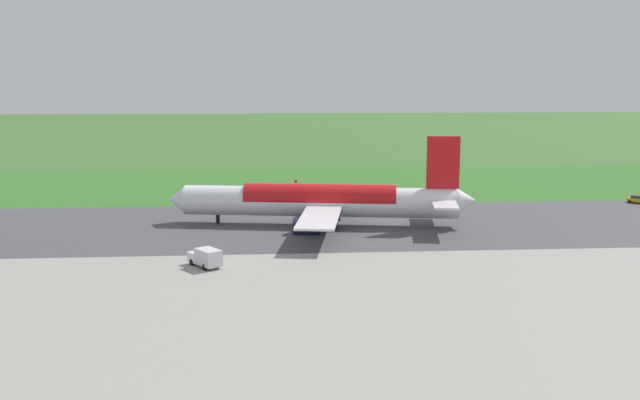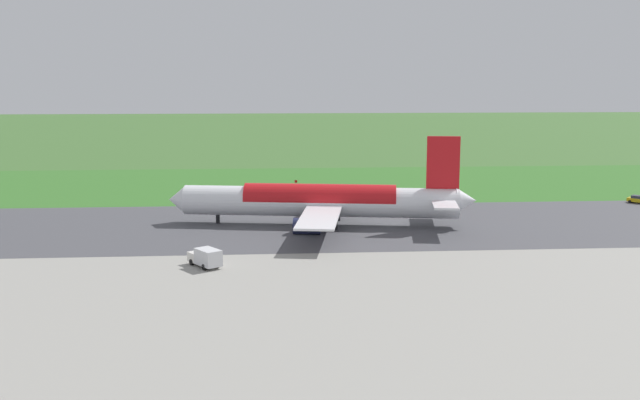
{
  "view_description": "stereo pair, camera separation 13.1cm",
  "coord_description": "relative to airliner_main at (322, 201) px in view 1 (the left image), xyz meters",
  "views": [
    {
      "loc": [
        22.08,
        124.74,
        25.7
      ],
      "look_at": [
        12.78,
        0.0,
        4.5
      ],
      "focal_mm": 40.8,
      "sensor_mm": 36.0,
      "label": 1
    },
    {
      "loc": [
        21.95,
        124.75,
        25.7
      ],
      "look_at": [
        12.78,
        0.0,
        4.5
      ],
      "focal_mm": 40.8,
      "sensor_mm": 36.0,
      "label": 2
    }
  ],
  "objects": [
    {
      "name": "runway_asphalt",
      "position": [
        -12.41,
        -0.06,
        -4.32
      ],
      "size": [
        600.0,
        41.38,
        0.06
      ],
      "primitive_type": "cube",
      "color": "#47474C",
      "rests_on": "ground"
    },
    {
      "name": "service_truck_baggage",
      "position": [
        18.08,
        27.3,
        -2.95
      ],
      "size": [
        5.19,
        6.03,
        2.65
      ],
      "color": "silver",
      "rests_on": "ground"
    },
    {
      "name": "airliner_main",
      "position": [
        0.0,
        0.0,
        0.0
      ],
      "size": [
        54.0,
        44.39,
        15.88
      ],
      "color": "white",
      "rests_on": "ground"
    },
    {
      "name": "ground_plane",
      "position": [
        -12.41,
        -0.06,
        -4.35
      ],
      "size": [
        800.0,
        800.0,
        0.0
      ],
      "primitive_type": "plane",
      "color": "#3D662D"
    },
    {
      "name": "no_stopping_sign",
      "position": [
        2.96,
        -40.55,
        -2.96
      ],
      "size": [
        0.6,
        0.1,
        2.32
      ],
      "color": "slate",
      "rests_on": "ground"
    },
    {
      "name": "service_car_followme",
      "position": [
        -66.71,
        -17.57,
        -3.51
      ],
      "size": [
        4.17,
        4.31,
        1.62
      ],
      "color": "gold",
      "rests_on": "ground"
    },
    {
      "name": "grass_verge_foreground",
      "position": [
        -12.41,
        -41.06,
        -4.33
      ],
      "size": [
        600.0,
        80.0,
        0.04
      ],
      "primitive_type": "cube",
      "color": "#346B27",
      "rests_on": "ground"
    },
    {
      "name": "apron_concrete",
      "position": [
        -12.41,
        66.8,
        -4.33
      ],
      "size": [
        440.0,
        110.0,
        0.05
      ],
      "primitive_type": "cube",
      "color": "gray",
      "rests_on": "ground"
    },
    {
      "name": "traffic_cone_orange",
      "position": [
        9.42,
        -38.82,
        -4.08
      ],
      "size": [
        0.4,
        0.4,
        0.55
      ],
      "primitive_type": "cone",
      "color": "orange",
      "rests_on": "ground"
    }
  ]
}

